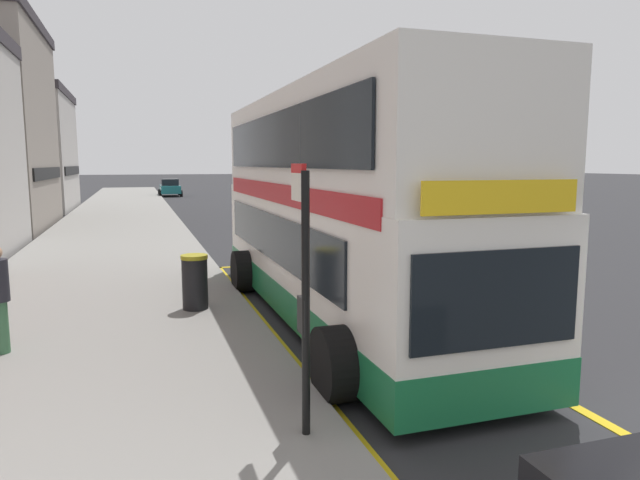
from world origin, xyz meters
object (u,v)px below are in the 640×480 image
Objects in this scene: double_decker_bus at (336,215)px; parked_car_teal_kerbside at (170,188)px; bus_stop_sign at (304,280)px; litter_bin at (195,282)px.

double_decker_bus is 44.68m from parked_car_teal_kerbside.
parked_car_teal_kerbside is (1.39, 49.34, -1.04)m from bus_stop_sign.
parked_car_teal_kerbside is at bearing 88.38° from bus_stop_sign.
bus_stop_sign is at bearing -113.63° from double_decker_bus.
parked_car_teal_kerbside reaches higher than litter_bin.
double_decker_bus is 3.57× the size of bus_stop_sign.
bus_stop_sign is 49.37m from parked_car_teal_kerbside.
parked_car_teal_kerbside is at bearing 90.84° from double_decker_bus.
double_decker_bus is at bearing -21.92° from litter_bin.
double_decker_bus is 2.49× the size of parked_car_teal_kerbside.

